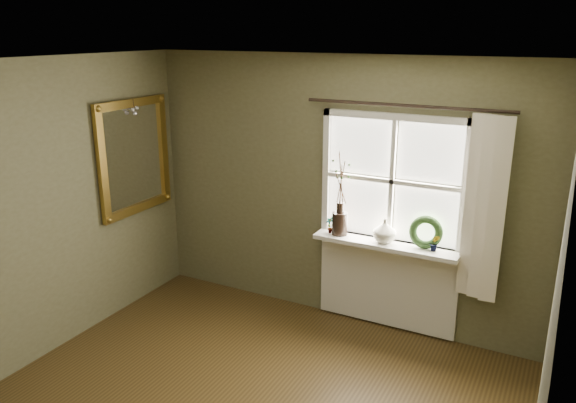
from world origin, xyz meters
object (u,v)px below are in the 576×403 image
Objects in this scene: cream_vase at (385,231)px; wreath at (426,236)px; gilt_mirror at (134,156)px; dark_jug at (340,224)px.

wreath is (0.37, 0.04, 0.00)m from cream_vase.
cream_vase is at bearing 11.37° from gilt_mirror.
gilt_mirror is at bearing -168.63° from cream_vase.
cream_vase is 2.61m from gilt_mirror.
dark_jug is 0.19× the size of gilt_mirror.
gilt_mirror is (-2.50, -0.50, 0.54)m from cream_vase.
dark_jug is 0.72× the size of wreath.
dark_jug is at bearing 13.74° from gilt_mirror.
gilt_mirror reaches higher than wreath.
wreath is at bearing 6.19° from cream_vase.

